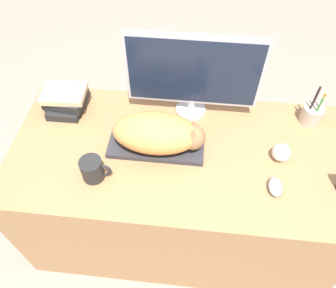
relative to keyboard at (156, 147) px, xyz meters
name	(u,v)px	position (x,y,z in m)	size (l,w,h in m)	color
ground_plane	(171,285)	(0.11, -0.36, -0.73)	(12.00, 12.00, 0.00)	gray
desk	(179,193)	(0.11, 0.00, -0.37)	(1.50, 0.71, 0.72)	#9E7047
keyboard	(156,147)	(0.00, 0.00, 0.00)	(0.42, 0.16, 0.02)	#2D2D33
cat	(160,133)	(0.02, 0.00, 0.09)	(0.39, 0.20, 0.16)	#D18C47
monitor	(193,73)	(0.14, 0.25, 0.22)	(0.59, 0.14, 0.41)	#B7B7BC
computer_mouse	(275,187)	(0.50, -0.15, 0.01)	(0.06, 0.09, 0.03)	gray
coffee_mug	(93,169)	(-0.23, -0.17, 0.04)	(0.12, 0.09, 0.10)	black
pen_cup	(312,114)	(0.69, 0.24, 0.03)	(0.09, 0.09, 0.21)	#B2A893
baseball	(281,153)	(0.53, 0.00, 0.03)	(0.08, 0.08, 0.08)	silver
book_stack	(65,100)	(-0.46, 0.20, 0.04)	(0.21, 0.18, 0.11)	black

